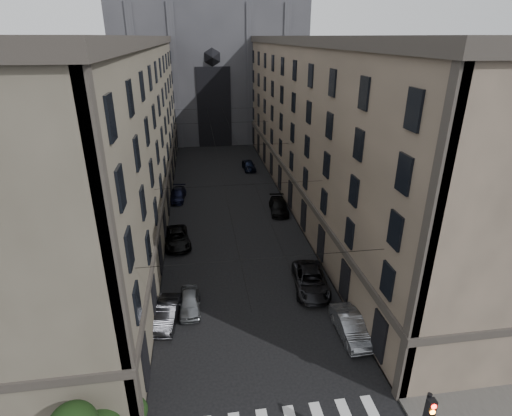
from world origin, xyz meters
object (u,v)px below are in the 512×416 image
car_right_midnear (311,280)px  car_right_midfar (279,206)px  car_left_near (190,302)px  car_left_midfar (177,238)px  car_right_near (350,326)px  gothic_tower (209,42)px  car_right_far (249,165)px  car_left_midnear (167,313)px  car_left_far (177,195)px

car_right_midnear → car_right_midfar: car_right_midnear is taller
car_left_near → car_right_midfar: (10.14, 16.75, 0.05)m
car_left_midfar → car_right_near: 19.15m
gothic_tower → car_right_far: 31.41m
car_right_far → car_right_midfar: bearing=-88.2°
gothic_tower → car_left_midnear: gothic_tower is taller
car_left_near → car_left_midnear: car_left_midnear is taller
car_right_near → car_left_midnear: bearing=164.4°
car_right_midnear → car_right_midfar: size_ratio=1.15×
car_left_midnear → car_left_far: car_left_midnear is taller
car_left_near → car_right_midnear: bearing=7.4°
car_right_midfar → car_left_far: bearing=159.8°
car_right_far → car_right_near: bearing=-89.9°
car_left_far → car_right_midfar: car_right_midfar is taller
car_right_midfar → car_right_far: size_ratio=1.15×
car_left_far → car_right_far: size_ratio=1.08×
car_left_far → car_right_near: bearing=-59.1°
car_left_midfar → car_right_midfar: (11.41, 6.30, -0.01)m
car_left_midnear → car_right_near: size_ratio=0.94×
car_left_midfar → car_right_far: 24.66m
car_left_midfar → gothic_tower: bearing=75.7°
gothic_tower → car_right_near: (6.20, -63.42, -17.05)m
car_left_far → car_left_near: bearing=-79.9°
car_right_midfar → gothic_tower: bearing=102.4°
car_right_near → car_right_midfar: bearing=91.0°
car_left_near → car_right_near: car_right_near is taller
car_left_near → car_right_midfar: size_ratio=0.79×
car_right_near → car_right_midnear: bearing=100.8°
car_left_midnear → car_right_midfar: size_ratio=0.87×
car_left_near → car_right_midnear: size_ratio=0.69×
car_left_midnear → car_right_far: car_right_far is taller
car_left_near → car_left_midfar: (-1.27, 10.45, 0.06)m
gothic_tower → car_right_near: 65.96m
car_right_far → car_left_midfar: bearing=-117.0°
car_left_near → car_right_midfar: car_right_midfar is taller
car_left_midfar → car_left_midnear: bearing=-99.1°
car_left_far → car_right_near: car_right_near is taller
car_left_midnear → car_right_midnear: 11.49m
car_left_near → car_left_midfar: bearing=96.8°
car_left_near → car_right_midnear: 9.71m
car_right_midfar → car_right_near: bearing=-83.3°
car_left_midnear → car_right_near: 12.83m
car_right_near → car_right_far: bearing=92.3°
car_right_midfar → car_left_midfar: bearing=-146.2°
car_left_near → car_left_midfar: 10.53m
car_left_far → car_right_near: size_ratio=1.02×
car_left_midnear → car_right_far: bearing=80.9°
car_right_near → car_right_far: (-2.00, 37.38, -0.02)m
car_left_midnear → car_right_near: bearing=-6.9°
car_left_far → car_right_far: bearing=51.8°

